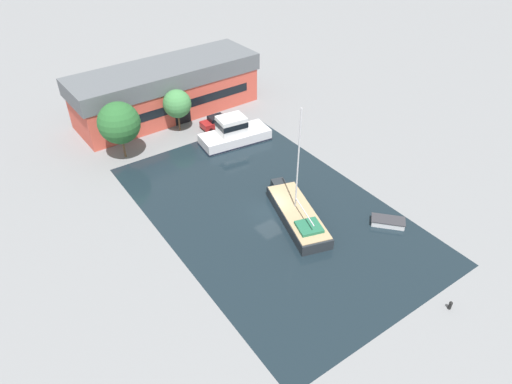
# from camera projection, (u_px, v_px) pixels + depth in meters

# --- Properties ---
(ground_plane) EXTENTS (440.00, 440.00, 0.00)m
(ground_plane) POSITION_uv_depth(u_px,v_px,m) (270.00, 212.00, 48.55)
(ground_plane) COLOR gray
(water_canal) EXTENTS (22.27, 34.95, 0.01)m
(water_canal) POSITION_uv_depth(u_px,v_px,m) (270.00, 212.00, 48.55)
(water_canal) COLOR black
(water_canal) RESTS_ON ground
(warehouse_building) EXTENTS (27.03, 9.35, 7.22)m
(warehouse_building) POSITION_uv_depth(u_px,v_px,m) (167.00, 90.00, 64.92)
(warehouse_building) COLOR #C64C3D
(warehouse_building) RESTS_ON ground
(quay_tree_near_building) EXTENTS (3.78, 3.78, 5.88)m
(quay_tree_near_building) POSITION_uv_depth(u_px,v_px,m) (177.00, 104.00, 60.47)
(quay_tree_near_building) COLOR brown
(quay_tree_near_building) RESTS_ON ground
(quay_tree_by_water) EXTENTS (5.10, 5.10, 7.33)m
(quay_tree_by_water) POSITION_uv_depth(u_px,v_px,m) (119.00, 123.00, 54.50)
(quay_tree_by_water) COLOR brown
(quay_tree_by_water) RESTS_ON ground
(parked_car) EXTENTS (4.15, 1.94, 1.65)m
(parked_car) POSITION_uv_depth(u_px,v_px,m) (216.00, 122.00, 63.10)
(parked_car) COLOR maroon
(parked_car) RESTS_ON ground
(sailboat_moored) EXTENTS (6.09, 11.62, 12.45)m
(sailboat_moored) POSITION_uv_depth(u_px,v_px,m) (297.00, 214.00, 47.10)
(sailboat_moored) COLOR #23282D
(sailboat_moored) RESTS_ON water_canal
(motor_cruiser) EXTENTS (9.54, 4.73, 3.71)m
(motor_cruiser) POSITION_uv_depth(u_px,v_px,m) (234.00, 133.00, 59.49)
(motor_cruiser) COLOR silver
(motor_cruiser) RESTS_ON water_canal
(small_dinghy) EXTENTS (3.45, 3.56, 0.67)m
(small_dinghy) POSITION_uv_depth(u_px,v_px,m) (388.00, 222.00, 46.67)
(small_dinghy) COLOR white
(small_dinghy) RESTS_ON water_canal
(mooring_bollard) EXTENTS (0.31, 0.31, 0.84)m
(mooring_bollard) POSITION_uv_depth(u_px,v_px,m) (450.00, 305.00, 37.92)
(mooring_bollard) COLOR black
(mooring_bollard) RESTS_ON ground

